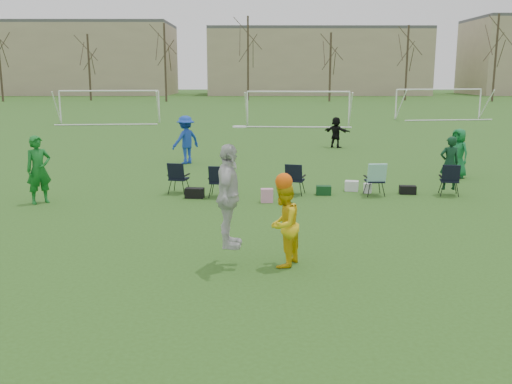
{
  "coord_description": "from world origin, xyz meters",
  "views": [
    {
      "loc": [
        0.86,
        -9.21,
        3.63
      ],
      "look_at": [
        0.89,
        2.27,
        1.25
      ],
      "focal_mm": 40.0,
      "sensor_mm": 36.0,
      "label": 1
    }
  ],
  "objects_px": {
    "fielder_black": "(336,132)",
    "fielder_blue": "(186,140)",
    "fielder_green_near": "(39,170)",
    "goal_right": "(439,95)",
    "center_contest": "(252,208)",
    "goal_left": "(109,97)",
    "fielder_green_far": "(458,153)",
    "goal_mid": "(298,98)"
  },
  "relations": [
    {
      "from": "fielder_black",
      "to": "fielder_blue",
      "type": "bearing_deg",
      "value": 74.29
    },
    {
      "from": "fielder_green_near",
      "to": "fielder_black",
      "type": "xyz_separation_m",
      "value": [
        10.23,
        12.58,
        -0.2
      ]
    },
    {
      "from": "fielder_blue",
      "to": "goal_right",
      "type": "distance_m",
      "value": 29.89
    },
    {
      "from": "center_contest",
      "to": "goal_right",
      "type": "height_order",
      "value": "center_contest"
    },
    {
      "from": "fielder_green_near",
      "to": "fielder_black",
      "type": "height_order",
      "value": "fielder_green_near"
    },
    {
      "from": "fielder_black",
      "to": "goal_left",
      "type": "distance_m",
      "value": 20.98
    },
    {
      "from": "fielder_black",
      "to": "goal_right",
      "type": "xyz_separation_m",
      "value": [
        11.04,
        18.66,
        1.15
      ]
    },
    {
      "from": "fielder_green_far",
      "to": "goal_left",
      "type": "xyz_separation_m",
      "value": [
        -18.08,
        23.2,
        1.05
      ]
    },
    {
      "from": "fielder_black",
      "to": "center_contest",
      "type": "height_order",
      "value": "center_contest"
    },
    {
      "from": "fielder_blue",
      "to": "fielder_green_far",
      "type": "xyz_separation_m",
      "value": [
        10.04,
        -3.32,
        -0.11
      ]
    },
    {
      "from": "fielder_blue",
      "to": "fielder_black",
      "type": "bearing_deg",
      "value": 173.5
    },
    {
      "from": "fielder_green_near",
      "to": "fielder_green_far",
      "type": "relative_size",
      "value": 1.11
    },
    {
      "from": "fielder_green_near",
      "to": "fielder_blue",
      "type": "height_order",
      "value": "fielder_blue"
    },
    {
      "from": "goal_left",
      "to": "goal_right",
      "type": "xyz_separation_m",
      "value": [
        26.0,
        4.0,
        0.0
      ]
    },
    {
      "from": "center_contest",
      "to": "goal_right",
      "type": "distance_m",
      "value": 39.76
    },
    {
      "from": "fielder_blue",
      "to": "fielder_green_near",
      "type": "bearing_deg",
      "value": 22.29
    },
    {
      "from": "fielder_black",
      "to": "center_contest",
      "type": "relative_size",
      "value": 0.57
    },
    {
      "from": "goal_mid",
      "to": "fielder_black",
      "type": "bearing_deg",
      "value": -81.67
    },
    {
      "from": "fielder_green_near",
      "to": "goal_mid",
      "type": "bearing_deg",
      "value": 31.25
    },
    {
      "from": "fielder_green_far",
      "to": "goal_left",
      "type": "distance_m",
      "value": 29.43
    },
    {
      "from": "fielder_blue",
      "to": "goal_right",
      "type": "height_order",
      "value": "goal_right"
    },
    {
      "from": "fielder_black",
      "to": "center_contest",
      "type": "distance_m",
      "value": 18.55
    },
    {
      "from": "fielder_green_far",
      "to": "goal_mid",
      "type": "relative_size",
      "value": 0.24
    },
    {
      "from": "fielder_blue",
      "to": "goal_left",
      "type": "height_order",
      "value": "goal_left"
    },
    {
      "from": "fielder_green_near",
      "to": "center_contest",
      "type": "relative_size",
      "value": 0.72
    },
    {
      "from": "fielder_black",
      "to": "goal_mid",
      "type": "xyz_separation_m",
      "value": [
        -0.96,
        12.66,
        1.15
      ]
    },
    {
      "from": "fielder_green_far",
      "to": "fielder_green_near",
      "type": "bearing_deg",
      "value": -106.01
    },
    {
      "from": "fielder_green_near",
      "to": "goal_left",
      "type": "relative_size",
      "value": 0.26
    },
    {
      "from": "fielder_green_near",
      "to": "fielder_green_far",
      "type": "xyz_separation_m",
      "value": [
        13.35,
        4.04,
        -0.09
      ]
    },
    {
      "from": "fielder_green_far",
      "to": "goal_mid",
      "type": "height_order",
      "value": "goal_mid"
    },
    {
      "from": "fielder_green_far",
      "to": "fielder_black",
      "type": "xyz_separation_m",
      "value": [
        -3.12,
        8.54,
        -0.11
      ]
    },
    {
      "from": "fielder_green_near",
      "to": "fielder_green_far",
      "type": "bearing_deg",
      "value": -21.74
    },
    {
      "from": "fielder_green_near",
      "to": "goal_right",
      "type": "distance_m",
      "value": 37.8
    },
    {
      "from": "fielder_black",
      "to": "goal_right",
      "type": "bearing_deg",
      "value": -83.33
    },
    {
      "from": "fielder_blue",
      "to": "goal_mid",
      "type": "height_order",
      "value": "goal_mid"
    },
    {
      "from": "fielder_green_near",
      "to": "fielder_blue",
      "type": "bearing_deg",
      "value": 27.21
    },
    {
      "from": "fielder_blue",
      "to": "fielder_black",
      "type": "relative_size",
      "value": 1.28
    },
    {
      "from": "fielder_green_near",
      "to": "center_contest",
      "type": "bearing_deg",
      "value": -80.69
    },
    {
      "from": "fielder_green_near",
      "to": "goal_right",
      "type": "bearing_deg",
      "value": 17.17
    },
    {
      "from": "fielder_black",
      "to": "center_contest",
      "type": "xyz_separation_m",
      "value": [
        -4.14,
        -18.08,
        0.38
      ]
    },
    {
      "from": "goal_mid",
      "to": "goal_left",
      "type": "bearing_deg",
      "value": 175.87
    },
    {
      "from": "fielder_blue",
      "to": "fielder_green_far",
      "type": "relative_size",
      "value": 1.12
    }
  ]
}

